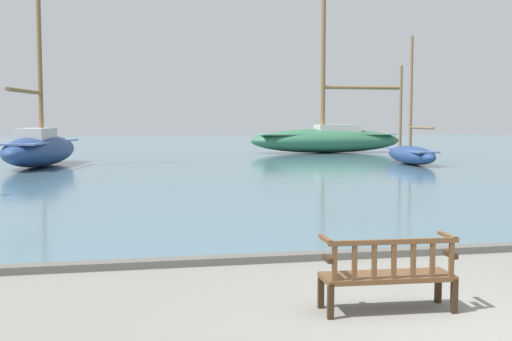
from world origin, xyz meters
TOP-DOWN VIEW (x-y plane):
  - ground_plane at (0.00, 0.00)m, footprint 160.00×160.00m
  - harbor_water at (0.00, 44.00)m, footprint 100.00×80.00m
  - quay_edge_kerb at (0.00, 3.85)m, footprint 40.00×0.30m
  - park_bench at (-0.53, 0.90)m, footprint 1.63×0.61m
  - sailboat_mid_port at (9.82, 34.97)m, footprint 10.36×3.18m
  - sailboat_outer_port at (10.56, 23.70)m, footprint 2.00×5.82m
  - sailboat_distant_harbor at (-7.50, 25.84)m, footprint 3.83×8.44m

SIDE VIEW (x-z plane):
  - ground_plane at x=0.00m, z-range 0.00..0.00m
  - harbor_water at x=0.00m, z-range 0.00..0.08m
  - quay_edge_kerb at x=0.00m, z-range 0.00..0.12m
  - park_bench at x=-0.53m, z-range 0.01..0.93m
  - sailboat_outer_port at x=10.56m, z-range -2.57..3.83m
  - sailboat_distant_harbor at x=-7.50m, z-range -4.45..6.43m
  - sailboat_mid_port at x=9.82m, z-range -5.67..7.86m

